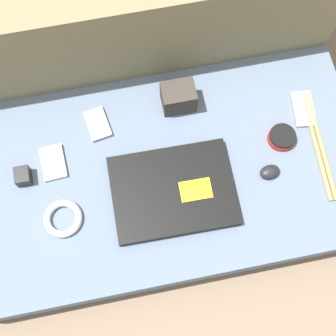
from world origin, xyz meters
The scene contains 13 objects.
ground_plane centered at (0.00, 0.00, 0.00)m, with size 8.00×8.00×0.00m, color #7A6651.
couch_seat centered at (0.00, 0.00, 0.06)m, with size 1.17×0.64×0.12m.
couch_backrest centered at (0.00, 0.42, 0.22)m, with size 1.17×0.20×0.45m.
laptop centered at (0.00, -0.07, 0.14)m, with size 0.35×0.26×0.03m.
computer_mouse centered at (0.29, -0.07, 0.14)m, with size 0.06×0.05×0.03m.
speaker_puck centered at (0.35, 0.03, 0.14)m, with size 0.08×0.08×0.03m.
phone_silver centered at (-0.18, 0.18, 0.13)m, with size 0.08×0.11×0.01m.
phone_black centered at (-0.33, 0.09, 0.13)m, with size 0.07×0.11×0.01m.
phone_small centered at (0.45, 0.11, 0.13)m, with size 0.07×0.12×0.01m.
camera_pouch centered at (0.07, 0.21, 0.17)m, with size 0.10×0.08×0.09m.
charger_brick centered at (-0.42, 0.06, 0.15)m, with size 0.04×0.05×0.04m.
cable_coil centered at (-0.32, -0.09, 0.13)m, with size 0.11×0.11×0.02m.
drumstick_pair centered at (0.46, -0.01, 0.13)m, with size 0.04×0.34×0.01m.
Camera 1 is at (-0.08, -0.42, 1.43)m, focal length 50.00 mm.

